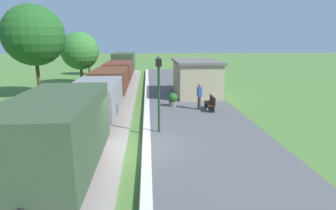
{
  "coord_description": "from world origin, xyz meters",
  "views": [
    {
      "loc": [
        0.5,
        -11.02,
        4.72
      ],
      "look_at": [
        1.45,
        1.94,
        1.59
      ],
      "focal_mm": 29.64,
      "sensor_mm": 36.0,
      "label": 1
    }
  ],
  "objects_px": {
    "tree_trackside_far": "(34,35)",
    "potted_planter": "(173,99)",
    "bench_near_hut": "(211,103)",
    "bench_down_platform": "(189,81)",
    "freight_train": "(111,80)",
    "person_waiting": "(199,95)",
    "tree_field_left": "(80,51)",
    "lamp_post_near": "(159,80)",
    "station_hut": "(196,77)",
    "tree_field_distant": "(88,52)"
  },
  "relations": [
    {
      "from": "station_hut",
      "to": "lamp_post_near",
      "type": "bearing_deg",
      "value": -110.18
    },
    {
      "from": "station_hut",
      "to": "lamp_post_near",
      "type": "height_order",
      "value": "lamp_post_near"
    },
    {
      "from": "lamp_post_near",
      "to": "potted_planter",
      "type": "bearing_deg",
      "value": 77.6
    },
    {
      "from": "freight_train",
      "to": "potted_planter",
      "type": "bearing_deg",
      "value": -38.0
    },
    {
      "from": "freight_train",
      "to": "tree_trackside_far",
      "type": "distance_m",
      "value": 7.11
    },
    {
      "from": "tree_trackside_far",
      "to": "freight_train",
      "type": "bearing_deg",
      "value": -14.54
    },
    {
      "from": "potted_planter",
      "to": "bench_down_platform",
      "type": "bearing_deg",
      "value": 74.59
    },
    {
      "from": "bench_down_platform",
      "to": "person_waiting",
      "type": "distance_m",
      "value": 9.37
    },
    {
      "from": "station_hut",
      "to": "lamp_post_near",
      "type": "xyz_separation_m",
      "value": [
        -3.39,
        -9.22,
        1.15
      ]
    },
    {
      "from": "person_waiting",
      "to": "lamp_post_near",
      "type": "relative_size",
      "value": 0.46
    },
    {
      "from": "bench_down_platform",
      "to": "freight_train",
      "type": "bearing_deg",
      "value": -145.16
    },
    {
      "from": "station_hut",
      "to": "tree_field_left",
      "type": "bearing_deg",
      "value": 145.45
    },
    {
      "from": "bench_near_hut",
      "to": "tree_trackside_far",
      "type": "relative_size",
      "value": 0.2
    },
    {
      "from": "bench_down_platform",
      "to": "potted_planter",
      "type": "xyz_separation_m",
      "value": [
        -2.3,
        -8.34,
        0.0
      ]
    },
    {
      "from": "tree_field_left",
      "to": "person_waiting",
      "type": "bearing_deg",
      "value": -50.63
    },
    {
      "from": "freight_train",
      "to": "tree_field_distant",
      "type": "xyz_separation_m",
      "value": [
        -4.77,
        15.57,
        1.51
      ]
    },
    {
      "from": "person_waiting",
      "to": "lamp_post_near",
      "type": "bearing_deg",
      "value": 51.8
    },
    {
      "from": "person_waiting",
      "to": "tree_field_distant",
      "type": "relative_size",
      "value": 0.38
    },
    {
      "from": "person_waiting",
      "to": "tree_trackside_far",
      "type": "bearing_deg",
      "value": -31.81
    },
    {
      "from": "freight_train",
      "to": "tree_field_distant",
      "type": "height_order",
      "value": "tree_field_distant"
    },
    {
      "from": "bench_near_hut",
      "to": "bench_down_platform",
      "type": "bearing_deg",
      "value": 90.0
    },
    {
      "from": "lamp_post_near",
      "to": "tree_trackside_far",
      "type": "relative_size",
      "value": 0.5
    },
    {
      "from": "tree_trackside_far",
      "to": "tree_field_distant",
      "type": "xyz_separation_m",
      "value": [
        1.27,
        14.01,
        -1.9
      ]
    },
    {
      "from": "station_hut",
      "to": "tree_trackside_far",
      "type": "relative_size",
      "value": 0.79
    },
    {
      "from": "bench_down_platform",
      "to": "person_waiting",
      "type": "height_order",
      "value": "person_waiting"
    },
    {
      "from": "bench_near_hut",
      "to": "potted_planter",
      "type": "distance_m",
      "value": 2.61
    },
    {
      "from": "tree_field_distant",
      "to": "potted_planter",
      "type": "bearing_deg",
      "value": -64.01
    },
    {
      "from": "freight_train",
      "to": "person_waiting",
      "type": "distance_m",
      "value": 7.68
    },
    {
      "from": "tree_field_left",
      "to": "tree_field_distant",
      "type": "height_order",
      "value": "tree_field_left"
    },
    {
      "from": "potted_planter",
      "to": "tree_trackside_far",
      "type": "xyz_separation_m",
      "value": [
        -10.6,
        5.13,
        4.21
      ]
    },
    {
      "from": "tree_field_distant",
      "to": "station_hut",
      "type": "bearing_deg",
      "value": -52.64
    },
    {
      "from": "station_hut",
      "to": "tree_field_distant",
      "type": "xyz_separation_m",
      "value": [
        -11.57,
        15.15,
        1.38
      ]
    },
    {
      "from": "potted_planter",
      "to": "tree_field_left",
      "type": "relative_size",
      "value": 0.17
    },
    {
      "from": "person_waiting",
      "to": "potted_planter",
      "type": "xyz_separation_m",
      "value": [
        -1.61,
        0.99,
        -0.46
      ]
    },
    {
      "from": "freight_train",
      "to": "tree_field_left",
      "type": "distance_m",
      "value": 9.06
    },
    {
      "from": "person_waiting",
      "to": "tree_field_left",
      "type": "relative_size",
      "value": 0.32
    },
    {
      "from": "bench_down_platform",
      "to": "person_waiting",
      "type": "xyz_separation_m",
      "value": [
        -0.69,
        -9.33,
        0.46
      ]
    },
    {
      "from": "potted_planter",
      "to": "tree_field_left",
      "type": "height_order",
      "value": "tree_field_left"
    },
    {
      "from": "bench_down_platform",
      "to": "lamp_post_near",
      "type": "distance_m",
      "value": 14.16
    },
    {
      "from": "bench_near_hut",
      "to": "tree_field_left",
      "type": "xyz_separation_m",
      "value": [
        -10.89,
        12.69,
        2.74
      ]
    },
    {
      "from": "bench_near_hut",
      "to": "lamp_post_near",
      "type": "xyz_separation_m",
      "value": [
        -3.45,
        -3.99,
        2.08
      ]
    },
    {
      "from": "tree_trackside_far",
      "to": "potted_planter",
      "type": "bearing_deg",
      "value": -25.83
    },
    {
      "from": "potted_planter",
      "to": "lamp_post_near",
      "type": "relative_size",
      "value": 0.25
    },
    {
      "from": "bench_near_hut",
      "to": "tree_field_left",
      "type": "bearing_deg",
      "value": 130.65
    },
    {
      "from": "station_hut",
      "to": "potted_planter",
      "type": "height_order",
      "value": "station_hut"
    },
    {
      "from": "bench_near_hut",
      "to": "tree_field_distant",
      "type": "distance_m",
      "value": 23.58
    },
    {
      "from": "bench_near_hut",
      "to": "person_waiting",
      "type": "relative_size",
      "value": 0.88
    },
    {
      "from": "station_hut",
      "to": "tree_trackside_far",
      "type": "bearing_deg",
      "value": 174.9
    },
    {
      "from": "tree_trackside_far",
      "to": "tree_field_left",
      "type": "height_order",
      "value": "tree_trackside_far"
    },
    {
      "from": "station_hut",
      "to": "person_waiting",
      "type": "relative_size",
      "value": 3.39
    }
  ]
}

